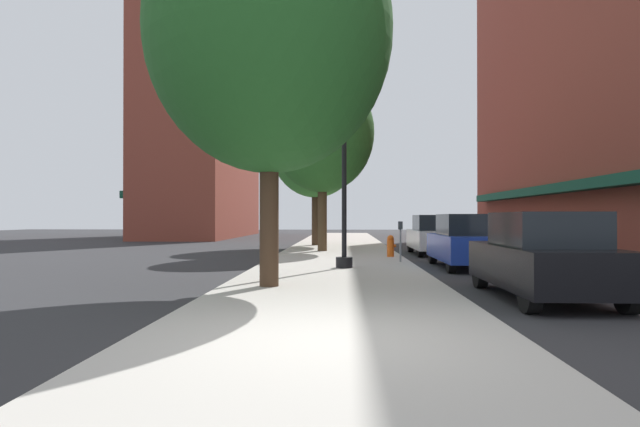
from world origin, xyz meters
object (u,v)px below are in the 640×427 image
Objects in this scene: parking_meter_near at (400,236)px; car_black at (543,257)px; tree_mid at (322,133)px; tree_near at (316,145)px; lamppost at (344,160)px; tree_far at (269,32)px; car_white at (434,235)px; fire_hydrant at (391,246)px; car_blue at (467,242)px.

car_black reaches higher than parking_meter_near.
tree_mid is at bearing 111.47° from car_black.
lamppost is at bearing -83.40° from tree_near.
tree_near is at bearing 96.27° from tree_mid.
tree_far is at bearing -93.07° from tree_mid.
tree_near is 1.05× the size of tree_mid.
tree_far is 13.62m from car_white.
car_black is (4.70, -12.91, -4.38)m from tree_mid.
tree_mid is (-2.75, 5.70, 4.24)m from parking_meter_near.
fire_hydrant is at bearing 69.33° from tree_far.
fire_hydrant is 2.38m from parking_meter_near.
fire_hydrant is 9.77m from car_black.
parking_meter_near is 0.30× the size of car_blue.
car_blue is (1.95, -0.80, -0.14)m from parking_meter_near.
tree_mid is at bearing 125.18° from car_blue.
car_white is at bearing 62.90° from lamppost.
parking_meter_near is at bearing -64.23° from tree_mid.
lamppost is 0.74× the size of tree_near.
car_black is 12.48m from car_white.
fire_hydrant is at bearing 103.67° from car_black.
car_blue is at bearing -56.60° from fire_hydrant.
car_blue is at bearing -54.11° from tree_mid.
car_black and car_white have the same top height.
lamppost is at bearing 69.69° from tree_far.
fire_hydrant is 10.11m from tree_near.
lamppost is 1.37× the size of car_blue.
tree_mid reaches higher than car_blue.
tree_near is (-1.47, 12.74, 2.14)m from lamppost.
fire_hydrant is 3.60m from car_white.
tree_far is (-3.28, -8.70, 4.93)m from fire_hydrant.
lamppost reaches higher than car_black.
car_white is at bearing -5.30° from tree_mid.
parking_meter_near is 0.16× the size of tree_near.
lamppost reaches higher than car_blue.
tree_mid is 1.78× the size of car_blue.
fire_hydrant is at bearing -69.04° from tree_near.
fire_hydrant is 0.10× the size of tree_mid.
tree_near is at bearing 110.96° from fire_hydrant.
tree_near is at bearing 107.21° from parking_meter_near.
car_blue is (5.35, 5.57, -4.65)m from tree_far.
lamppost is 5.08m from tree_far.
tree_near is at bearing 113.94° from car_blue.
car_blue is at bearing 91.46° from car_black.
parking_meter_near is at bearing 49.08° from lamppost.
tree_mid reaches higher than fire_hydrant.
car_white is at bearing 65.31° from tree_far.
tree_far is at bearing -90.35° from tree_near.
parking_meter_near is 0.16× the size of tree_far.
car_black is 1.00× the size of car_white.
tree_far is (-1.58, -4.27, 2.25)m from lamppost.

